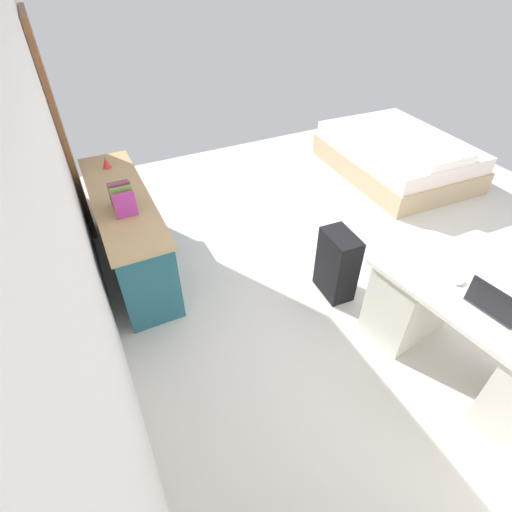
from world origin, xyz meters
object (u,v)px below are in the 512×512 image
Objects in this scene: desk at (469,337)px; suitcase_black at (337,265)px; credenza at (129,232)px; bed at (397,156)px; laptop at (495,304)px; computer_mouse at (460,281)px; figurine_small at (106,162)px.

desk is 2.42× the size of suitcase_black.
desk is 0.84× the size of credenza.
laptop reaches higher than bed.
computer_mouse is at bearing 6.26° from desk.
credenza is 18.00× the size of computer_mouse.
computer_mouse is at bearing -1.54° from laptop.
figurine_small reaches higher than suitcase_black.
credenza reaches higher than suitcase_black.
laptop reaches higher than figurine_small.
computer_mouse is 0.91× the size of figurine_small.
figurine_small is (0.23, 3.57, 0.58)m from bed.
credenza reaches higher than computer_mouse.
computer_mouse reaches higher than suitcase_black.
computer_mouse is at bearing 144.11° from bed.
suitcase_black is at bearing 14.54° from laptop.
figurine_small is at bearing 44.04° from suitcase_black.
bed is (0.35, -3.56, -0.14)m from credenza.
desk is 1.13m from suitcase_black.
credenza is 5.35× the size of laptop.
credenza is 0.73m from figurine_small.
bed is at bearing -33.33° from desk.
suitcase_black is 6.26× the size of computer_mouse.
desk is at bearing 146.67° from bed.
credenza is (2.26, 1.85, 0.01)m from desk.
computer_mouse is (0.26, -0.01, -0.03)m from laptop.
credenza reaches higher than desk.
figurine_small reaches higher than computer_mouse.
laptop is at bearing -141.87° from credenza.
credenza is 1.92m from suitcase_black.
desk is 2.92m from credenza.
desk is at bearing -160.14° from suitcase_black.
suitcase_black is 5.69× the size of figurine_small.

